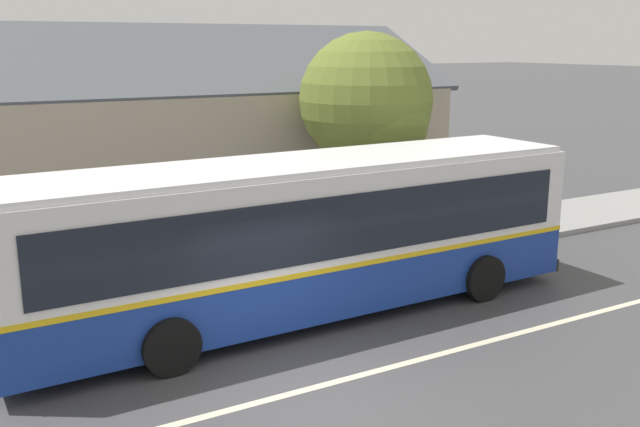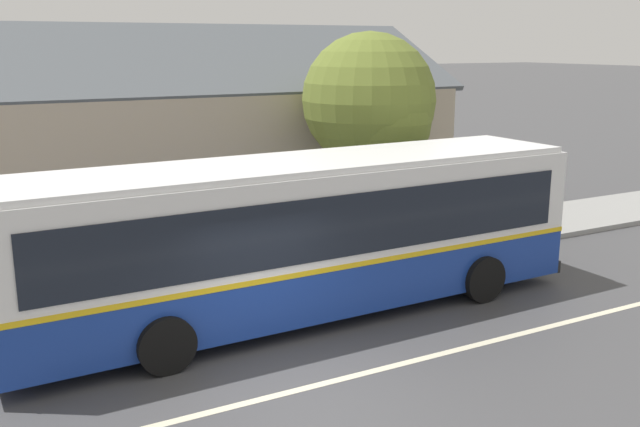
% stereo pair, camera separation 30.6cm
% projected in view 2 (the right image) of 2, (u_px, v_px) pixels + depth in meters
% --- Properties ---
extents(ground_plane, '(300.00, 300.00, 0.00)m').
position_uv_depth(ground_plane, '(302.00, 389.00, 11.33)').
color(ground_plane, '#424244').
extents(sidewalk_far, '(60.00, 3.00, 0.15)m').
position_uv_depth(sidewalk_far, '(184.00, 278.00, 16.44)').
color(sidewalk_far, gray).
rests_on(sidewalk_far, ground).
extents(lane_divider_stripe, '(60.00, 0.16, 0.01)m').
position_uv_depth(lane_divider_stripe, '(302.00, 389.00, 11.33)').
color(lane_divider_stripe, beige).
rests_on(lane_divider_stripe, ground).
extents(community_building, '(25.28, 8.16, 6.98)m').
position_uv_depth(community_building, '(20.00, 160.00, 20.26)').
color(community_building, tan).
rests_on(community_building, ground).
extents(transit_bus, '(11.94, 2.93, 3.16)m').
position_uv_depth(transit_bus, '(304.00, 233.00, 14.12)').
color(transit_bus, navy).
rests_on(transit_bus, ground).
extents(street_tree_primary, '(3.59, 3.59, 5.68)m').
position_uv_depth(street_tree_primary, '(373.00, 106.00, 18.97)').
color(street_tree_primary, '#4C3828').
rests_on(street_tree_primary, ground).
extents(bus_stop_sign, '(0.36, 0.07, 2.40)m').
position_uv_depth(bus_stop_sign, '(509.00, 184.00, 19.31)').
color(bus_stop_sign, gray).
rests_on(bus_stop_sign, sidewalk_far).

